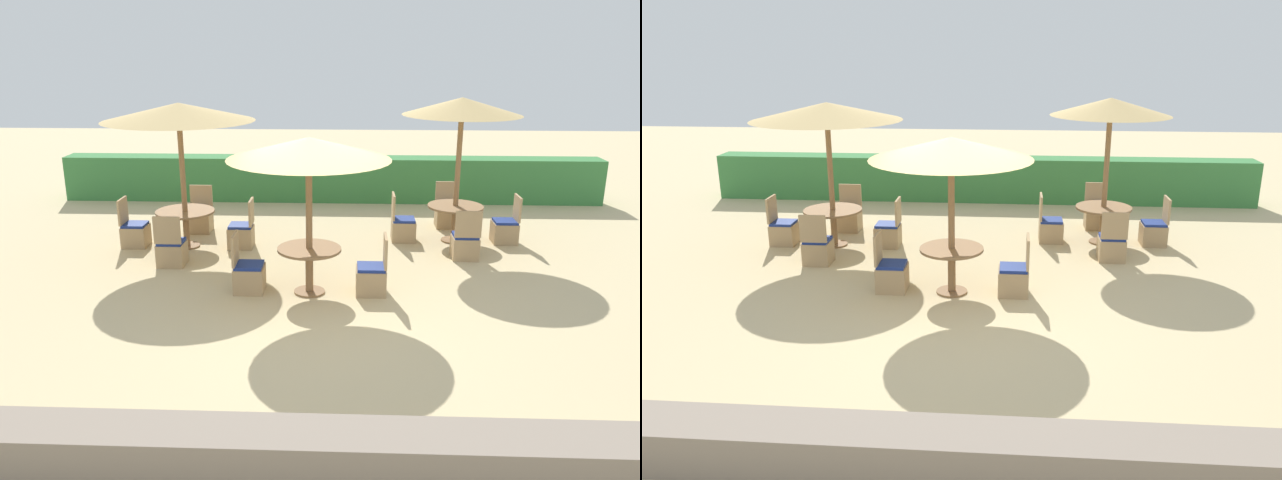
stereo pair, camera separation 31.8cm
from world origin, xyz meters
TOP-DOWN VIEW (x-y plane):
  - ground_plane at (0.00, 0.00)m, footprint 40.00×40.00m
  - hedge_row at (0.00, 6.77)m, footprint 13.00×0.70m
  - stone_border at (0.00, -3.56)m, footprint 10.00×0.56m
  - parasol_back_right at (2.50, 3.51)m, footprint 2.21×2.21m
  - round_table_back_right at (2.50, 3.51)m, footprint 1.07×1.07m
  - patio_chair_back_right_north at (2.50, 4.52)m, footprint 0.46×0.46m
  - patio_chair_back_right_east at (3.47, 3.46)m, footprint 0.46×0.46m
  - patio_chair_back_right_south at (2.52, 2.47)m, footprint 0.46×0.46m
  - patio_chair_back_right_west at (1.49, 3.51)m, footprint 0.46×0.46m
  - parasol_center at (-0.17, 0.74)m, footprint 2.43×2.43m
  - round_table_center at (-0.17, 0.74)m, footprint 0.98×0.98m
  - patio_chair_center_east at (0.80, 0.75)m, footprint 0.46×0.46m
  - patio_chair_center_west at (-1.12, 0.76)m, footprint 0.46×0.46m
  - parasol_back_left at (-2.64, 2.94)m, footprint 2.75×2.75m
  - round_table_back_left at (-2.64, 2.94)m, footprint 1.10×1.10m
  - patio_chair_back_left_south at (-2.64, 1.88)m, footprint 0.46×0.46m
  - patio_chair_back_left_west at (-3.63, 2.93)m, footprint 0.46×0.46m
  - patio_chair_back_left_north at (-2.60, 3.95)m, footprint 0.46×0.46m
  - patio_chair_back_left_east at (-1.58, 2.95)m, footprint 0.46×0.46m

SIDE VIEW (x-z plane):
  - ground_plane at x=0.00m, z-range 0.00..0.00m
  - stone_border at x=0.00m, z-range 0.00..0.45m
  - patio_chair_back_right_north at x=2.50m, z-range -0.20..0.73m
  - patio_chair_back_right_east at x=3.47m, z-range -0.20..0.73m
  - patio_chair_back_right_south at x=2.52m, z-range -0.20..0.73m
  - patio_chair_back_right_west at x=1.49m, z-range -0.20..0.73m
  - patio_chair_center_east at x=0.80m, z-range -0.20..0.73m
  - patio_chair_center_west at x=-1.12m, z-range -0.20..0.73m
  - patio_chair_back_left_south at x=-2.64m, z-range -0.20..0.73m
  - patio_chair_back_left_west at x=-3.63m, z-range -0.20..0.73m
  - patio_chair_back_left_north at x=-2.60m, z-range -0.20..0.73m
  - patio_chair_back_left_east at x=-1.58m, z-range -0.20..0.73m
  - hedge_row at x=0.00m, z-range 0.00..1.07m
  - round_table_center at x=-0.17m, z-range 0.19..0.92m
  - round_table_back_left at x=-2.64m, z-range 0.21..0.92m
  - round_table_back_right at x=2.50m, z-range 0.21..0.92m
  - parasol_center at x=-0.17m, z-range 1.03..3.44m
  - parasol_back_left at x=-2.64m, z-range 1.17..3.87m
  - parasol_back_right at x=2.50m, z-range 1.20..3.96m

